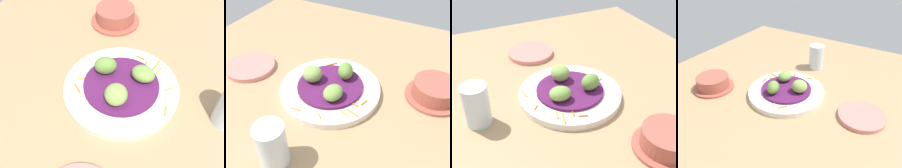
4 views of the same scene
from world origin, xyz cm
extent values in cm
cube|color=tan|center=(0.00, 0.00, 1.00)|extent=(110.00, 110.00, 2.00)
cylinder|color=silver|center=(-0.13, -3.46, 2.95)|extent=(27.34, 27.34, 1.91)
cylinder|color=#51194C|center=(-0.13, -3.46, 4.32)|extent=(17.86, 17.86, 0.83)
cylinder|color=orange|center=(3.53, 7.97, 4.11)|extent=(2.45, 0.64, 0.40)
cylinder|color=orange|center=(-9.51, 2.76, 4.11)|extent=(3.55, 1.22, 0.40)
cylinder|color=orange|center=(-10.68, -1.76, 4.11)|extent=(1.06, 2.34, 0.40)
cylinder|color=orange|center=(-7.79, 3.81, 4.11)|extent=(2.55, 1.02, 0.40)
cylinder|color=orange|center=(-8.88, 0.43, 4.11)|extent=(2.06, 0.72, 0.40)
cylinder|color=orange|center=(-2.90, 7.34, 4.11)|extent=(1.57, 1.58, 0.40)
cylinder|color=orange|center=(4.41, -12.80, 4.11)|extent=(2.37, 2.69, 0.40)
cylinder|color=orange|center=(1.23, -13.18, 4.11)|extent=(1.07, 2.11, 0.40)
ellipsoid|color=#84A851|center=(5.10, -2.96, 6.98)|extent=(6.57, 6.37, 4.47)
ellipsoid|color=#759E47|center=(-3.18, 0.81, 6.52)|extent=(5.40, 6.23, 3.57)
ellipsoid|color=olive|center=(-2.30, -8.24, 6.92)|extent=(5.83, 6.55, 4.36)
cylinder|color=tan|center=(27.27, -2.01, 2.69)|extent=(14.90, 14.90, 1.39)
cylinder|color=#A85142|center=(-25.78, -14.22, 2.40)|extent=(14.89, 14.89, 0.80)
cylinder|color=#A85142|center=(-25.78, -14.22, 4.90)|extent=(11.70, 11.70, 4.20)
cylinder|color=silver|center=(-0.42, 20.80, 7.22)|extent=(6.20, 6.20, 10.45)
camera|label=1|loc=(36.74, 7.78, 49.64)|focal=40.45mm
camera|label=2|loc=(-25.59, 41.98, 48.96)|focal=40.41mm
camera|label=3|loc=(-58.20, 25.54, 49.87)|focal=47.77mm
camera|label=4|loc=(37.04, -61.15, 49.86)|focal=36.64mm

